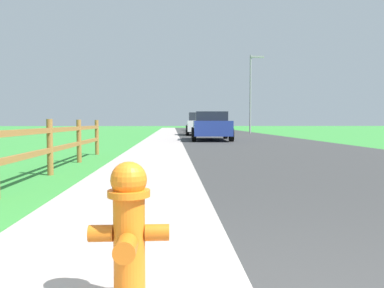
{
  "coord_description": "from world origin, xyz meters",
  "views": [
    {
      "loc": [
        -0.48,
        -1.38,
        0.99
      ],
      "look_at": [
        -0.05,
        6.85,
        0.51
      ],
      "focal_mm": 36.29,
      "sensor_mm": 36.0,
      "label": 1
    }
  ],
  "objects_px": {
    "street_lamp": "(252,87)",
    "fire_hydrant": "(129,231)",
    "parked_suv_blue": "(211,126)",
    "parked_car_beige": "(196,124)",
    "parked_car_white": "(200,124)",
    "parked_car_red": "(203,124)"
  },
  "relations": [
    {
      "from": "street_lamp",
      "to": "fire_hydrant",
      "type": "bearing_deg",
      "value": -102.9
    },
    {
      "from": "parked_suv_blue",
      "to": "parked_car_beige",
      "type": "bearing_deg",
      "value": 88.23
    },
    {
      "from": "parked_car_white",
      "to": "parked_car_red",
      "type": "distance_m",
      "value": 7.4
    },
    {
      "from": "parked_car_beige",
      "to": "street_lamp",
      "type": "distance_m",
      "value": 13.68
    },
    {
      "from": "parked_car_beige",
      "to": "fire_hydrant",
      "type": "bearing_deg",
      "value": -94.12
    },
    {
      "from": "fire_hydrant",
      "to": "parked_suv_blue",
      "type": "height_order",
      "value": "parked_suv_blue"
    },
    {
      "from": "parked_suv_blue",
      "to": "parked_car_beige",
      "type": "xyz_separation_m",
      "value": [
        0.74,
        24.0,
        -0.04
      ]
    },
    {
      "from": "parked_car_beige",
      "to": "parked_suv_blue",
      "type": "bearing_deg",
      "value": -91.77
    },
    {
      "from": "parked_suv_blue",
      "to": "parked_car_white",
      "type": "distance_m",
      "value": 7.89
    },
    {
      "from": "parked_car_beige",
      "to": "parked_car_red",
      "type": "bearing_deg",
      "value": -89.83
    },
    {
      "from": "fire_hydrant",
      "to": "parked_car_beige",
      "type": "relative_size",
      "value": 0.17
    },
    {
      "from": "parked_car_beige",
      "to": "parked_car_white",
      "type": "bearing_deg",
      "value": -92.62
    },
    {
      "from": "parked_suv_blue",
      "to": "parked_car_red",
      "type": "relative_size",
      "value": 1.04
    },
    {
      "from": "parked_car_red",
      "to": "parked_car_beige",
      "type": "distance_m",
      "value": 8.74
    },
    {
      "from": "fire_hydrant",
      "to": "parked_suv_blue",
      "type": "xyz_separation_m",
      "value": [
        2.32,
        18.6,
        0.36
      ]
    },
    {
      "from": "parked_suv_blue",
      "to": "parked_car_white",
      "type": "xyz_separation_m",
      "value": [
        0.0,
        7.89,
        0.07
      ]
    },
    {
      "from": "parked_suv_blue",
      "to": "parked_car_beige",
      "type": "distance_m",
      "value": 24.01
    },
    {
      "from": "parked_car_white",
      "to": "parked_car_beige",
      "type": "bearing_deg",
      "value": 87.38
    },
    {
      "from": "parked_suv_blue",
      "to": "parked_car_red",
      "type": "distance_m",
      "value": 15.27
    },
    {
      "from": "parked_car_red",
      "to": "parked_car_white",
      "type": "bearing_deg",
      "value": -95.92
    },
    {
      "from": "parked_car_white",
      "to": "parked_suv_blue",
      "type": "bearing_deg",
      "value": -90.04
    },
    {
      "from": "fire_hydrant",
      "to": "parked_car_red",
      "type": "height_order",
      "value": "parked_car_red"
    }
  ]
}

